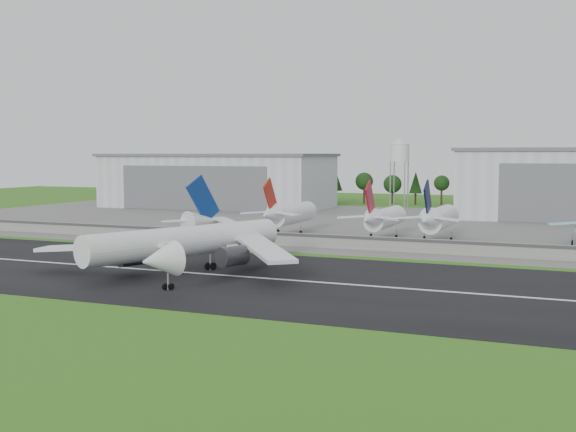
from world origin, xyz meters
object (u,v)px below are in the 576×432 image
at_px(parked_jet_red_b, 382,218).
at_px(parked_jet_navy, 437,219).
at_px(main_airliner, 185,248).
at_px(parked_jet_red_a, 287,214).

relative_size(parked_jet_red_b, parked_jet_navy, 1.00).
bearing_deg(main_airliner, parked_jet_navy, -95.86).
bearing_deg(parked_jet_red_a, parked_jet_navy, 0.01).
xyz_separation_m(parked_jet_red_b, parked_jet_navy, (14.54, 0.05, 0.30)).
bearing_deg(parked_jet_red_b, main_airliner, -107.11).
distance_m(parked_jet_red_b, parked_jet_navy, 14.55).
xyz_separation_m(main_airliner, parked_jet_red_a, (-6.89, 66.98, 1.34)).
height_order(main_airliner, parked_jet_red_a, main_airliner).
bearing_deg(main_airliner, parked_jet_red_b, -85.29).
distance_m(parked_jet_red_a, parked_jet_red_b, 27.49).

